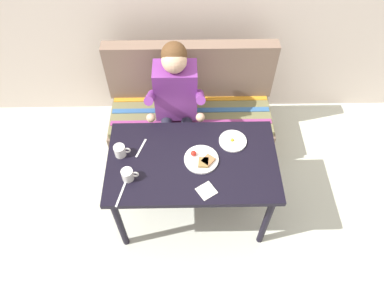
{
  "coord_description": "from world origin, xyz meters",
  "views": [
    {
      "loc": [
        -0.03,
        -1.45,
        2.81
      ],
      "look_at": [
        0.0,
        0.15,
        0.72
      ],
      "focal_mm": 33.81,
      "sensor_mm": 36.0,
      "label": 1
    }
  ],
  "objects_px": {
    "plate_eggs": "(233,141)",
    "plate_breakfast": "(202,159)",
    "coffee_mug": "(120,151)",
    "coffee_mug_second": "(128,175)",
    "person": "(176,99)",
    "table": "(192,167)",
    "knife": "(121,194)",
    "couch": "(191,117)",
    "fork": "(141,148)",
    "napkin": "(206,191)"
  },
  "relations": [
    {
      "from": "plate_eggs",
      "to": "coffee_mug",
      "type": "bearing_deg",
      "value": -172.81
    },
    {
      "from": "coffee_mug",
      "to": "knife",
      "type": "relative_size",
      "value": 0.59
    },
    {
      "from": "coffee_mug_second",
      "to": "fork",
      "type": "distance_m",
      "value": 0.26
    },
    {
      "from": "couch",
      "to": "knife",
      "type": "height_order",
      "value": "couch"
    },
    {
      "from": "table",
      "to": "person",
      "type": "height_order",
      "value": "person"
    },
    {
      "from": "table",
      "to": "plate_eggs",
      "type": "xyz_separation_m",
      "value": [
        0.3,
        0.16,
        0.09
      ]
    },
    {
      "from": "coffee_mug",
      "to": "napkin",
      "type": "relative_size",
      "value": 1.06
    },
    {
      "from": "person",
      "to": "napkin",
      "type": "bearing_deg",
      "value": -75.96
    },
    {
      "from": "plate_eggs",
      "to": "coffee_mug",
      "type": "xyz_separation_m",
      "value": [
        -0.8,
        -0.1,
        0.04
      ]
    },
    {
      "from": "plate_breakfast",
      "to": "fork",
      "type": "height_order",
      "value": "plate_breakfast"
    },
    {
      "from": "plate_eggs",
      "to": "knife",
      "type": "bearing_deg",
      "value": -151.37
    },
    {
      "from": "napkin",
      "to": "knife",
      "type": "distance_m",
      "value": 0.56
    },
    {
      "from": "plate_eggs",
      "to": "coffee_mug_second",
      "type": "distance_m",
      "value": 0.79
    },
    {
      "from": "table",
      "to": "couch",
      "type": "xyz_separation_m",
      "value": [
        0.0,
        0.76,
        -0.32
      ]
    },
    {
      "from": "napkin",
      "to": "fork",
      "type": "height_order",
      "value": "napkin"
    },
    {
      "from": "plate_eggs",
      "to": "coffee_mug",
      "type": "relative_size",
      "value": 1.7
    },
    {
      "from": "table",
      "to": "coffee_mug_second",
      "type": "height_order",
      "value": "coffee_mug_second"
    },
    {
      "from": "person",
      "to": "plate_eggs",
      "type": "height_order",
      "value": "person"
    },
    {
      "from": "coffee_mug",
      "to": "napkin",
      "type": "bearing_deg",
      "value": -27.44
    },
    {
      "from": "couch",
      "to": "knife",
      "type": "relative_size",
      "value": 7.2
    },
    {
      "from": "plate_eggs",
      "to": "plate_breakfast",
      "type": "bearing_deg",
      "value": -144.8
    },
    {
      "from": "coffee_mug_second",
      "to": "knife",
      "type": "relative_size",
      "value": 0.59
    },
    {
      "from": "plate_breakfast",
      "to": "fork",
      "type": "bearing_deg",
      "value": 165.35
    },
    {
      "from": "coffee_mug",
      "to": "fork",
      "type": "xyz_separation_m",
      "value": [
        0.14,
        0.05,
        -0.04
      ]
    },
    {
      "from": "couch",
      "to": "person",
      "type": "bearing_deg",
      "value": -124.85
    },
    {
      "from": "coffee_mug_second",
      "to": "person",
      "type": "bearing_deg",
      "value": 66.96
    },
    {
      "from": "fork",
      "to": "table",
      "type": "bearing_deg",
      "value": 3.61
    },
    {
      "from": "table",
      "to": "coffee_mug",
      "type": "distance_m",
      "value": 0.52
    },
    {
      "from": "plate_eggs",
      "to": "knife",
      "type": "xyz_separation_m",
      "value": [
        -0.77,
        -0.42,
        -0.01
      ]
    },
    {
      "from": "couch",
      "to": "napkin",
      "type": "xyz_separation_m",
      "value": [
        0.09,
        -1.01,
        0.4
      ]
    },
    {
      "from": "napkin",
      "to": "person",
      "type": "bearing_deg",
      "value": 104.04
    },
    {
      "from": "table",
      "to": "plate_breakfast",
      "type": "height_order",
      "value": "plate_breakfast"
    },
    {
      "from": "plate_breakfast",
      "to": "coffee_mug",
      "type": "bearing_deg",
      "value": 173.93
    },
    {
      "from": "person",
      "to": "knife",
      "type": "distance_m",
      "value": 0.92
    },
    {
      "from": "coffee_mug_second",
      "to": "fork",
      "type": "relative_size",
      "value": 0.69
    },
    {
      "from": "table",
      "to": "person",
      "type": "relative_size",
      "value": 0.99
    },
    {
      "from": "plate_breakfast",
      "to": "coffee_mug",
      "type": "height_order",
      "value": "coffee_mug"
    },
    {
      "from": "table",
      "to": "fork",
      "type": "relative_size",
      "value": 7.06
    },
    {
      "from": "plate_eggs",
      "to": "napkin",
      "type": "relative_size",
      "value": 1.8
    },
    {
      "from": "fork",
      "to": "couch",
      "type": "bearing_deg",
      "value": 81.12
    },
    {
      "from": "couch",
      "to": "plate_eggs",
      "type": "height_order",
      "value": "couch"
    },
    {
      "from": "coffee_mug",
      "to": "coffee_mug_second",
      "type": "relative_size",
      "value": 1.0
    },
    {
      "from": "person",
      "to": "fork",
      "type": "bearing_deg",
      "value": -117.05
    },
    {
      "from": "plate_breakfast",
      "to": "knife",
      "type": "height_order",
      "value": "plate_breakfast"
    },
    {
      "from": "napkin",
      "to": "coffee_mug_second",
      "type": "bearing_deg",
      "value": 168.24
    },
    {
      "from": "person",
      "to": "coffee_mug_second",
      "type": "distance_m",
      "value": 0.8
    },
    {
      "from": "plate_breakfast",
      "to": "coffee_mug_second",
      "type": "xyz_separation_m",
      "value": [
        -0.5,
        -0.14,
        0.03
      ]
    },
    {
      "from": "table",
      "to": "knife",
      "type": "bearing_deg",
      "value": -151.12
    },
    {
      "from": "table",
      "to": "couch",
      "type": "height_order",
      "value": "couch"
    },
    {
      "from": "plate_breakfast",
      "to": "fork",
      "type": "relative_size",
      "value": 1.42
    }
  ]
}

